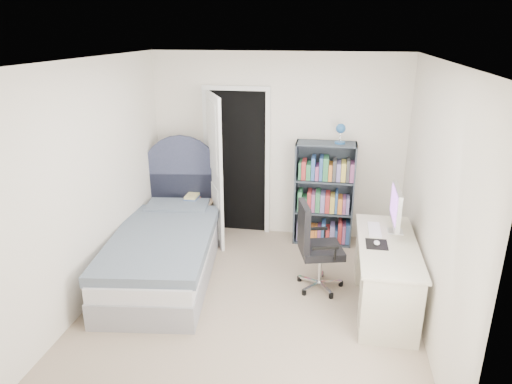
% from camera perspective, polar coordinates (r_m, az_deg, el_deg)
% --- Properties ---
extents(room_shell, '(3.50, 3.70, 2.60)m').
position_cam_1_polar(room_shell, '(4.51, -0.36, 0.12)').
color(room_shell, gray).
rests_on(room_shell, ground).
extents(door, '(0.92, 0.76, 2.06)m').
position_cam_1_polar(door, '(6.15, -4.17, 3.36)').
color(door, black).
rests_on(door, ground).
extents(bed, '(1.37, 2.44, 1.43)m').
position_cam_1_polar(bed, '(5.58, -11.08, -6.60)').
color(bed, gray).
rests_on(bed, ground).
extents(nightstand, '(0.44, 0.44, 0.64)m').
position_cam_1_polar(nightstand, '(6.30, -7.56, -2.24)').
color(nightstand, tan).
rests_on(nightstand, ground).
extents(floor_lamp, '(0.19, 0.19, 1.33)m').
position_cam_1_polar(floor_lamp, '(6.17, -4.91, -1.42)').
color(floor_lamp, silver).
rests_on(floor_lamp, ground).
extents(bookcase, '(0.78, 0.33, 1.65)m').
position_cam_1_polar(bookcase, '(6.15, 8.55, -0.71)').
color(bookcase, '#36404A').
rests_on(bookcase, ground).
extents(desk, '(0.59, 1.47, 1.21)m').
position_cam_1_polar(desk, '(4.99, 15.86, -9.45)').
color(desk, beige).
rests_on(desk, ground).
extents(office_chair, '(0.56, 0.57, 1.02)m').
position_cam_1_polar(office_chair, '(5.06, 7.27, -6.30)').
color(office_chair, silver).
rests_on(office_chair, ground).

